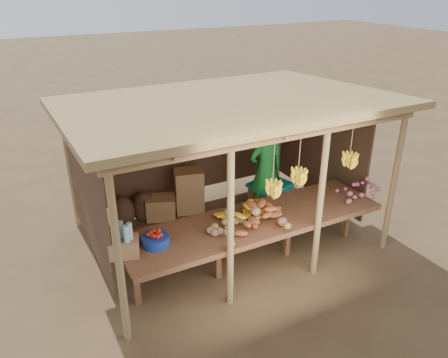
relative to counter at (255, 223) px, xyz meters
name	(u,v)px	position (x,y,z in m)	size (l,w,h in m)	color
ground	(224,235)	(0.00, 0.95, -0.74)	(60.00, 60.00, 0.00)	brown
stall_structure	(225,125)	(0.05, 1.00, 1.18)	(4.70, 3.50, 2.43)	olive
counter	(255,223)	(0.00, 0.00, 0.00)	(3.90, 1.05, 0.80)	brown
potato_heap	(250,219)	(-0.22, -0.24, 0.25)	(1.09, 0.65, 0.37)	olive
sweet_potato_heap	(256,209)	(0.00, -0.02, 0.24)	(0.95, 0.57, 0.36)	#A44F2A
onion_heap	(361,185)	(1.90, -0.12, 0.24)	(0.79, 0.47, 0.36)	#CC6379
banana_pile	(242,208)	(-0.15, 0.11, 0.24)	(0.64, 0.38, 0.35)	yellow
tomato_basin	(155,239)	(-1.48, 0.05, 0.14)	(0.36, 0.36, 0.19)	navy
bottle_box	(124,243)	(-1.90, 0.01, 0.23)	(0.43, 0.38, 0.45)	#996C44
vendor	(266,170)	(0.96, 1.20, 0.17)	(0.66, 0.43, 1.81)	#1B7D2E
tarp_crate	(269,198)	(1.08, 1.23, -0.41)	(0.80, 0.73, 0.80)	brown
carton_stack	(180,196)	(-0.36, 1.99, -0.38)	(1.16, 0.54, 0.81)	#996C44
burlap_sacks	(133,207)	(-1.19, 2.15, -0.48)	(0.85, 0.44, 0.60)	#4C3223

